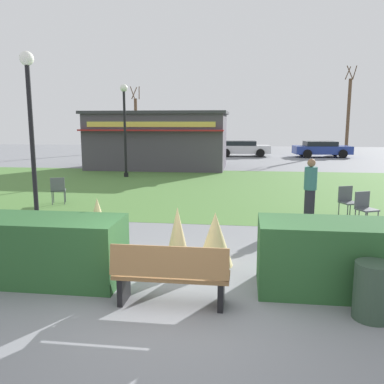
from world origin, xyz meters
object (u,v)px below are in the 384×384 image
park_bench (171,275)px  cafe_chair_north (347,199)px  cafe_chair_center (365,206)px  food_kiosk (158,140)px  parked_car_west_slot (179,147)px  trash_bin (373,291)px  lamppost_mid (31,118)px  cafe_chair_east (58,188)px  parked_car_east_slot (321,149)px  person_strolling (310,189)px  tree_right_bg (348,114)px  lamppost_far (125,119)px  tree_left_bg (136,123)px  parked_car_center_slot (242,148)px

park_bench → cafe_chair_north: (3.90, 6.09, 0.05)m
park_bench → cafe_chair_center: park_bench is taller
food_kiosk → parked_car_west_slot: size_ratio=1.86×
trash_bin → cafe_chair_north: bearing=79.8°
lamppost_mid → parked_car_west_slot: lamppost_mid is taller
trash_bin → cafe_chair_north: size_ratio=0.89×
cafe_chair_east → parked_car_east_slot: bearing=59.0°
lamppost_mid → trash_bin: (7.29, -4.54, -2.37)m
lamppost_mid → park_bench: bearing=-45.2°
person_strolling → parked_car_east_slot: (4.00, 20.84, -0.22)m
trash_bin → parked_car_east_slot: parked_car_east_slot is taller
cafe_chair_east → cafe_chair_center: bearing=-10.3°
tree_right_bg → person_strolling: bearing=-105.1°
lamppost_far → cafe_chair_center: size_ratio=4.97×
parked_car_west_slot → trash_bin: bearing=-75.3°
food_kiosk → tree_left_bg: bearing=110.1°
parked_car_center_slot → parked_car_east_slot: bearing=-0.0°
food_kiosk → cafe_chair_east: 10.89m
cafe_chair_east → parked_car_east_slot: 22.93m
parked_car_east_slot → tree_left_bg: (-15.77, 4.75, 1.90)m
cafe_chair_center → parked_car_west_slot: 22.86m
person_strolling → parked_car_east_slot: size_ratio=0.39×
lamppost_far → cafe_chair_east: bearing=-92.2°
cafe_chair_north → cafe_chair_east: bearing=175.0°
cafe_chair_north → tree_left_bg: tree_left_bg is taller
lamppost_far → tree_right_bg: (14.54, 17.94, 0.53)m
tree_left_bg → food_kiosk: bearing=-69.9°
lamppost_far → cafe_chair_north: 11.68m
cafe_chair_east → parked_car_center_slot: size_ratio=0.21×
trash_bin → parked_car_west_slot: (-6.97, 26.54, 0.25)m
food_kiosk → cafe_chair_north: food_kiosk is taller
cafe_chair_east → parked_car_west_slot: 19.68m
lamppost_far → food_kiosk: (0.75, 4.02, -1.14)m
cafe_chair_north → parked_car_west_slot: bearing=111.5°
cafe_chair_center → parked_car_west_slot: bearing=111.3°
cafe_chair_north → lamppost_far: bearing=138.8°
parked_car_west_slot → tree_right_bg: size_ratio=0.59×
trash_bin → food_kiosk: food_kiosk is taller
parked_car_west_slot → lamppost_mid: bearing=-90.8°
parked_car_west_slot → parked_car_center_slot: (4.96, -0.00, 0.00)m
trash_bin → cafe_chair_center: (1.32, 5.24, 0.13)m
cafe_chair_north → tree_left_bg: 28.34m
lamppost_mid → tree_left_bg: size_ratio=0.76×
cafe_chair_center → cafe_chair_north: size_ratio=1.00×
park_bench → cafe_chair_east: (-4.99, 6.86, 0.05)m
lamppost_mid → person_strolling: bearing=9.0°
lamppost_mid → parked_car_west_slot: 22.11m
person_strolling → parked_car_center_slot: bearing=86.6°
parked_car_center_slot → parked_car_west_slot: bearing=180.0°
tree_left_bg → cafe_chair_east: bearing=-80.7°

